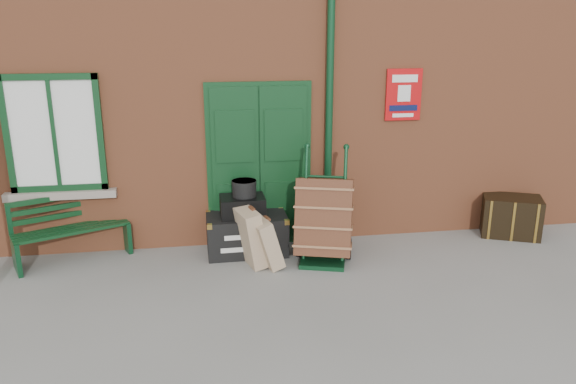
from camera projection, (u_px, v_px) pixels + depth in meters
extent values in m
plane|color=gray|center=(299.00, 287.00, 6.62)|extent=(80.00, 80.00, 0.00)
cube|color=#B05D38|center=(263.00, 85.00, 9.35)|extent=(10.00, 4.00, 4.00)
cube|color=#0E3518|center=(259.00, 168.00, 7.64)|extent=(1.42, 0.12, 2.32)
cube|color=white|center=(54.00, 134.00, 7.08)|extent=(1.20, 0.08, 1.50)
cylinder|color=#0E381D|center=(329.00, 100.00, 7.48)|extent=(0.10, 0.10, 4.00)
cube|color=red|center=(404.00, 95.00, 7.67)|extent=(0.50, 0.03, 0.70)
cube|color=#0E3518|center=(72.00, 230.00, 7.26)|extent=(1.46, 0.92, 0.04)
cube|color=#0E3518|center=(66.00, 206.00, 7.35)|extent=(1.32, 0.61, 0.38)
cube|color=#0E381D|center=(16.00, 256.00, 6.97)|extent=(0.22, 0.41, 0.43)
cube|color=#0E381D|center=(125.00, 235.00, 7.68)|extent=(0.22, 0.41, 0.43)
cube|color=black|center=(247.00, 234.00, 7.55)|extent=(1.07, 0.60, 0.53)
cube|color=black|center=(243.00, 206.00, 7.43)|extent=(0.59, 0.43, 0.27)
cylinder|color=black|center=(244.00, 188.00, 7.39)|extent=(0.32, 0.32, 0.21)
cube|color=tan|center=(251.00, 237.00, 7.16)|extent=(0.45, 0.59, 0.75)
cube|color=tan|center=(266.00, 242.00, 7.10)|extent=(0.47, 0.55, 0.65)
cube|color=#0E381D|center=(322.00, 262.00, 7.24)|extent=(0.67, 0.56, 0.06)
cylinder|color=#0E381D|center=(305.00, 204.00, 7.26)|extent=(0.16, 0.40, 1.46)
cylinder|color=#0E381D|center=(344.00, 206.00, 7.20)|extent=(0.16, 0.40, 1.46)
cylinder|color=black|center=(299.00, 246.00, 7.47)|extent=(0.13, 0.28, 0.27)
cylinder|color=black|center=(349.00, 249.00, 7.38)|extent=(0.13, 0.28, 0.27)
cube|color=#5B2F1B|center=(324.00, 216.00, 7.25)|extent=(0.90, 0.94, 1.08)
cube|color=black|center=(511.00, 216.00, 8.18)|extent=(0.94, 0.80, 0.58)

